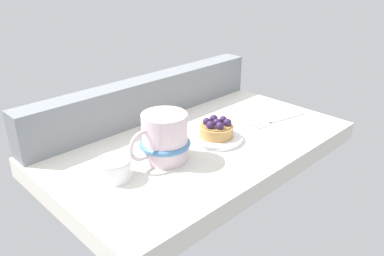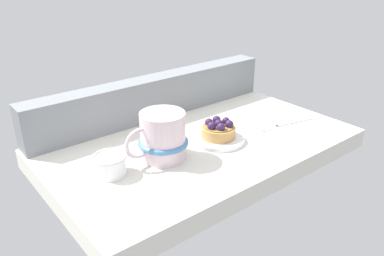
{
  "view_description": "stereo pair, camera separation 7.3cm",
  "coord_description": "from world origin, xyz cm",
  "px_view_note": "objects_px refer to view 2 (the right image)",
  "views": [
    {
      "loc": [
        -56.38,
        -55.99,
        38.95
      ],
      "look_at": [
        -4.22,
        -2.56,
        4.93
      ],
      "focal_mm": 36.46,
      "sensor_mm": 36.0,
      "label": 1
    },
    {
      "loc": [
        -50.91,
        -60.83,
        38.95
      ],
      "look_at": [
        -4.22,
        -2.56,
        4.93
      ],
      "focal_mm": 36.46,
      "sensor_mm": 36.0,
      "label": 2
    }
  ],
  "objects_px": {
    "dessert_plate": "(218,139)",
    "coffee_mug": "(162,137)",
    "dessert_fork": "(286,123)",
    "sugar_bowl": "(110,164)",
    "raspberry_tart": "(218,130)"
  },
  "relations": [
    {
      "from": "dessert_plate",
      "to": "coffee_mug",
      "type": "bearing_deg",
      "value": 174.91
    },
    {
      "from": "coffee_mug",
      "to": "dessert_fork",
      "type": "bearing_deg",
      "value": -8.65
    },
    {
      "from": "dessert_fork",
      "to": "sugar_bowl",
      "type": "distance_m",
      "value": 0.45
    },
    {
      "from": "dessert_fork",
      "to": "raspberry_tart",
      "type": "bearing_deg",
      "value": 168.78
    },
    {
      "from": "dessert_plate",
      "to": "coffee_mug",
      "type": "distance_m",
      "value": 0.15
    },
    {
      "from": "raspberry_tart",
      "to": "dessert_fork",
      "type": "xyz_separation_m",
      "value": [
        0.19,
        -0.04,
        -0.02
      ]
    },
    {
      "from": "sugar_bowl",
      "to": "coffee_mug",
      "type": "bearing_deg",
      "value": -3.92
    },
    {
      "from": "sugar_bowl",
      "to": "dessert_fork",
      "type": "bearing_deg",
      "value": -7.44
    },
    {
      "from": "dessert_plate",
      "to": "coffee_mug",
      "type": "height_order",
      "value": "coffee_mug"
    },
    {
      "from": "dessert_plate",
      "to": "dessert_fork",
      "type": "bearing_deg",
      "value": -11.26
    },
    {
      "from": "sugar_bowl",
      "to": "raspberry_tart",
      "type": "bearing_deg",
      "value": -4.59
    },
    {
      "from": "raspberry_tart",
      "to": "sugar_bowl",
      "type": "bearing_deg",
      "value": 175.41
    },
    {
      "from": "sugar_bowl",
      "to": "dessert_plate",
      "type": "bearing_deg",
      "value": -4.57
    },
    {
      "from": "coffee_mug",
      "to": "dessert_fork",
      "type": "relative_size",
      "value": 0.82
    },
    {
      "from": "dessert_plate",
      "to": "sugar_bowl",
      "type": "distance_m",
      "value": 0.26
    }
  ]
}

